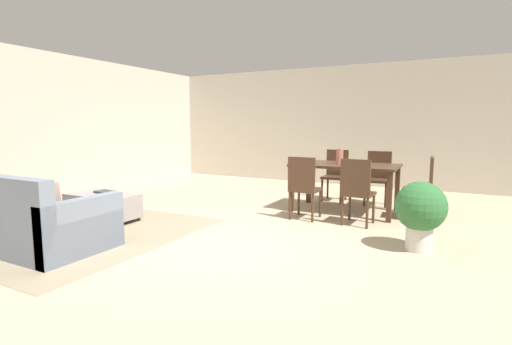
{
  "coord_description": "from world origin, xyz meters",
  "views": [
    {
      "loc": [
        2.2,
        -3.73,
        1.37
      ],
      "look_at": [
        -0.44,
        1.31,
        0.66
      ],
      "focal_mm": 26.72,
      "sensor_mm": 36.0,
      "label": 1
    }
  ],
  "objects_px": {
    "couch": "(21,220)",
    "dining_table": "(345,170)",
    "ottoman_table": "(103,205)",
    "dining_chair_near_left": "(304,184)",
    "dining_chair_head_east": "(423,184)",
    "vase_centerpiece": "(340,156)",
    "book_on_ottoman": "(105,192)",
    "potted_plant": "(420,210)",
    "dining_chair_near_right": "(357,188)",
    "dining_chair_far_right": "(378,175)",
    "dining_chair_far_left": "(336,172)"
  },
  "relations": [
    {
      "from": "potted_plant",
      "to": "dining_chair_head_east",
      "type": "bearing_deg",
      "value": 93.1
    },
    {
      "from": "dining_table",
      "to": "dining_chair_near_right",
      "type": "xyz_separation_m",
      "value": [
        0.37,
        -0.79,
        -0.15
      ]
    },
    {
      "from": "ottoman_table",
      "to": "dining_chair_near_left",
      "type": "bearing_deg",
      "value": 28.8
    },
    {
      "from": "dining_chair_head_east",
      "to": "dining_chair_near_right",
      "type": "bearing_deg",
      "value": -134.4
    },
    {
      "from": "ottoman_table",
      "to": "dining_chair_head_east",
      "type": "distance_m",
      "value": 4.63
    },
    {
      "from": "dining_chair_near_left",
      "to": "vase_centerpiece",
      "type": "distance_m",
      "value": 0.91
    },
    {
      "from": "couch",
      "to": "vase_centerpiece",
      "type": "distance_m",
      "value": 4.4
    },
    {
      "from": "couch",
      "to": "vase_centerpiece",
      "type": "bearing_deg",
      "value": 50.7
    },
    {
      "from": "couch",
      "to": "dining_chair_head_east",
      "type": "height_order",
      "value": "dining_chair_head_east"
    },
    {
      "from": "dining_chair_far_left",
      "to": "potted_plant",
      "type": "bearing_deg",
      "value": -55.56
    },
    {
      "from": "dining_chair_far_left",
      "to": "vase_centerpiece",
      "type": "relative_size",
      "value": 3.82
    },
    {
      "from": "couch",
      "to": "dining_chair_near_left",
      "type": "distance_m",
      "value": 3.59
    },
    {
      "from": "couch",
      "to": "dining_chair_head_east",
      "type": "xyz_separation_m",
      "value": [
        3.99,
        3.41,
        0.23
      ]
    },
    {
      "from": "dining_chair_far_right",
      "to": "book_on_ottoman",
      "type": "relative_size",
      "value": 3.54
    },
    {
      "from": "dining_chair_near_right",
      "to": "dining_chair_head_east",
      "type": "distance_m",
      "value": 1.1
    },
    {
      "from": "ottoman_table",
      "to": "dining_chair_near_left",
      "type": "relative_size",
      "value": 1.13
    },
    {
      "from": "couch",
      "to": "ottoman_table",
      "type": "height_order",
      "value": "couch"
    },
    {
      "from": "couch",
      "to": "dining_table",
      "type": "distance_m",
      "value": 4.46
    },
    {
      "from": "dining_chair_far_right",
      "to": "book_on_ottoman",
      "type": "height_order",
      "value": "dining_chair_far_right"
    },
    {
      "from": "dining_chair_head_east",
      "to": "potted_plant",
      "type": "xyz_separation_m",
      "value": [
        0.08,
        -1.5,
        -0.07
      ]
    },
    {
      "from": "dining_chair_far_right",
      "to": "vase_centerpiece",
      "type": "height_order",
      "value": "vase_centerpiece"
    },
    {
      "from": "dining_chair_near_right",
      "to": "vase_centerpiece",
      "type": "height_order",
      "value": "vase_centerpiece"
    },
    {
      "from": "dining_chair_near_right",
      "to": "dining_chair_far_right",
      "type": "relative_size",
      "value": 1.0
    },
    {
      "from": "dining_table",
      "to": "potted_plant",
      "type": "relative_size",
      "value": 2.1
    },
    {
      "from": "dining_chair_near_left",
      "to": "book_on_ottoman",
      "type": "distance_m",
      "value": 2.89
    },
    {
      "from": "couch",
      "to": "dining_chair_near_left",
      "type": "bearing_deg",
      "value": 46.62
    },
    {
      "from": "dining_table",
      "to": "ottoman_table",
      "type": "bearing_deg",
      "value": -143.03
    },
    {
      "from": "potted_plant",
      "to": "couch",
      "type": "bearing_deg",
      "value": -154.94
    },
    {
      "from": "dining_chair_near_left",
      "to": "potted_plant",
      "type": "height_order",
      "value": "dining_chair_near_left"
    },
    {
      "from": "dining_chair_near_left",
      "to": "dining_chair_near_right",
      "type": "xyz_separation_m",
      "value": [
        0.76,
        0.02,
        0.0
      ]
    },
    {
      "from": "ottoman_table",
      "to": "dining_table",
      "type": "distance_m",
      "value": 3.68
    },
    {
      "from": "dining_chair_near_left",
      "to": "dining_chair_far_left",
      "type": "distance_m",
      "value": 1.65
    },
    {
      "from": "ottoman_table",
      "to": "dining_table",
      "type": "height_order",
      "value": "dining_table"
    },
    {
      "from": "ottoman_table",
      "to": "dining_chair_far_left",
      "type": "height_order",
      "value": "dining_chair_far_left"
    },
    {
      "from": "dining_chair_far_right",
      "to": "potted_plant",
      "type": "xyz_separation_m",
      "value": [
        0.85,
        -2.3,
        -0.07
      ]
    },
    {
      "from": "dining_chair_far_right",
      "to": "dining_chair_near_right",
      "type": "bearing_deg",
      "value": -89.91
    },
    {
      "from": "dining_table",
      "to": "dining_chair_far_right",
      "type": "height_order",
      "value": "dining_chair_far_right"
    },
    {
      "from": "dining_table",
      "to": "dining_chair_far_right",
      "type": "bearing_deg",
      "value": 65.11
    },
    {
      "from": "dining_table",
      "to": "dining_chair_near_right",
      "type": "height_order",
      "value": "dining_chair_near_right"
    },
    {
      "from": "ottoman_table",
      "to": "dining_chair_near_right",
      "type": "height_order",
      "value": "dining_chair_near_right"
    },
    {
      "from": "dining_chair_head_east",
      "to": "book_on_ottoman",
      "type": "bearing_deg",
      "value": -152.6
    },
    {
      "from": "dining_chair_far_right",
      "to": "dining_chair_near_left",
      "type": "bearing_deg",
      "value": -115.28
    },
    {
      "from": "dining_chair_head_east",
      "to": "vase_centerpiece",
      "type": "xyz_separation_m",
      "value": [
        -1.23,
        -0.03,
        0.36
      ]
    },
    {
      "from": "dining_table",
      "to": "book_on_ottoman",
      "type": "height_order",
      "value": "dining_table"
    },
    {
      "from": "book_on_ottoman",
      "to": "potted_plant",
      "type": "distance_m",
      "value": 4.22
    },
    {
      "from": "dining_chair_near_right",
      "to": "dining_chair_far_right",
      "type": "xyz_separation_m",
      "value": [
        -0.0,
        1.59,
        0.0
      ]
    },
    {
      "from": "dining_chair_far_right",
      "to": "ottoman_table",
      "type": "bearing_deg",
      "value": -137.68
    },
    {
      "from": "book_on_ottoman",
      "to": "dining_chair_near_right",
      "type": "bearing_deg",
      "value": 21.89
    },
    {
      "from": "book_on_ottoman",
      "to": "vase_centerpiece",
      "type": "bearing_deg",
      "value": 36.1
    },
    {
      "from": "book_on_ottoman",
      "to": "potted_plant",
      "type": "relative_size",
      "value": 0.34
    }
  ]
}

